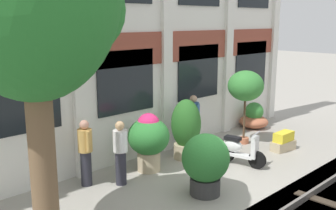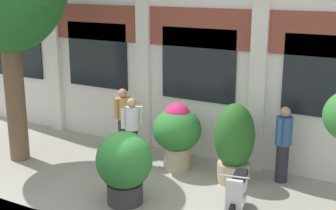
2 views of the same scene
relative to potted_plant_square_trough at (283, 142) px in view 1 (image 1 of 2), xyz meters
The scene contains 12 objects.
ground_plane 3.98m from the potted_plant_square_trough, behind, with size 80.00×80.00×0.00m, color #9E998E.
apartment_facade 5.99m from the potted_plant_square_trough, 144.48° to the left, with size 15.05×0.64×7.61m.
potted_plant_square_trough is the anchor object (origin of this frame).
potted_plant_fluted_column 4.35m from the potted_plant_square_trough, 157.68° to the left, with size 1.09×1.09×1.54m.
potted_plant_stone_basin 4.09m from the potted_plant_square_trough, behind, with size 1.07×1.07×1.42m.
potted_plant_wide_bowl 2.60m from the potted_plant_square_trough, 53.22° to the left, with size 1.04×1.04×0.95m.
potted_plant_glazed_jar 3.13m from the potted_plant_square_trough, 148.42° to the left, with size 0.84×0.84×1.71m.
potted_plant_low_pan 2.02m from the potted_plant_square_trough, 101.67° to the left, with size 1.12×1.12×2.34m.
scooter_near_curb 1.98m from the potted_plant_square_trough, behind, with size 0.57×1.37×0.98m.
resident_by_doorway 6.04m from the potted_plant_square_trough, 160.92° to the left, with size 0.34×0.52×1.61m.
resident_watching_tracks 2.80m from the potted_plant_square_trough, 129.10° to the left, with size 0.34×0.53×1.64m.
resident_near_plants 5.29m from the potted_plant_square_trough, 164.18° to the left, with size 0.35×0.44×1.57m.
Camera 1 is at (-6.49, -5.19, 3.87)m, focal length 42.00 mm.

